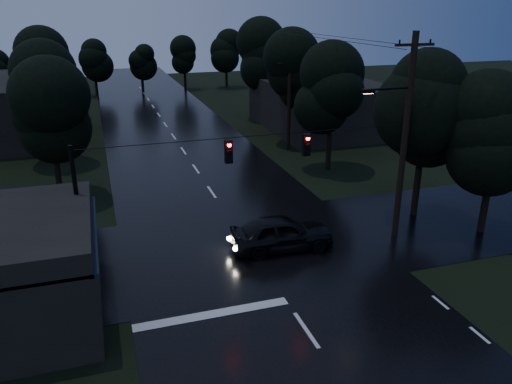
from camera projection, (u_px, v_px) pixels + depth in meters
main_road at (183, 151)px, 40.34m from camera, size 12.00×120.00×0.02m
cross_street at (249, 247)px, 24.30m from camera, size 60.00×9.00×0.02m
building_far_right at (322, 105)px, 47.17m from camera, size 10.00×14.00×4.40m
building_far_left at (6, 108)px, 44.34m from camera, size 10.00×16.00×5.00m
utility_pole_main at (403, 135)px, 23.70m from camera, size 3.50×0.30×10.00m
utility_pole_far at (289, 102)px, 39.59m from camera, size 2.00×0.30×7.50m
anchor_pole_left at (79, 217)px, 20.19m from camera, size 0.18×0.18×6.00m
span_signals at (268, 147)px, 21.72m from camera, size 15.00×0.37×1.12m
tree_corner_near at (426, 109)px, 25.97m from camera, size 4.48×4.48×9.44m
tree_corner_far at (497, 133)px, 24.14m from camera, size 3.92×3.92×8.26m
tree_left_a at (49, 113)px, 28.78m from camera, size 3.92×3.92×8.26m
tree_left_b at (46, 87)px, 35.60m from camera, size 4.20×4.20×8.85m
tree_left_c at (46, 66)px, 44.21m from camera, size 4.48×4.48×9.44m
tree_right_a at (332, 91)px, 33.84m from camera, size 4.20×4.20×8.85m
tree_right_b at (296, 71)px, 41.01m from camera, size 4.48×4.48×9.44m
tree_right_c at (263, 55)px, 49.96m from camera, size 4.76×4.76×10.03m
car at (282, 233)px, 23.85m from camera, size 5.07×2.32×1.69m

